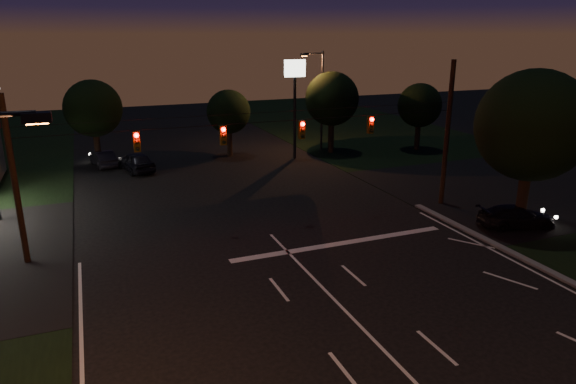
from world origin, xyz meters
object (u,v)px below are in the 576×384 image
car_oncoming_b (103,158)px  car_cross (516,216)px  utility_pole_right (441,203)px  car_oncoming_a (136,162)px  tree_right_near (530,126)px

car_oncoming_b → car_cross: car_oncoming_b is taller
utility_pole_right → car_oncoming_a: 23.36m
utility_pole_right → tree_right_near: tree_right_near is taller
tree_right_near → car_oncoming_b: (-21.18, 23.13, -5.02)m
tree_right_near → car_cross: tree_right_near is taller
utility_pole_right → tree_right_near: (1.53, -4.83, 5.68)m
car_oncoming_b → tree_right_near: bearing=121.6°
tree_right_near → car_oncoming_b: tree_right_near is taller
utility_pole_right → car_oncoming_a: bearing=138.0°
car_oncoming_a → utility_pole_right: bearing=123.7°
car_cross → car_oncoming_b: bearing=55.6°
tree_right_near → car_cross: (-0.27, -0.17, -5.05)m
utility_pole_right → car_oncoming_a: utility_pole_right is taller
car_oncoming_b → car_cross: 31.30m
car_oncoming_a → car_cross: car_oncoming_a is taller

